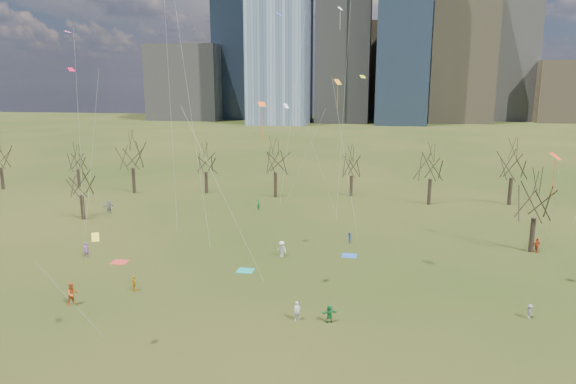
% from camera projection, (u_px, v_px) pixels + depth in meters
% --- Properties ---
extents(ground, '(500.00, 500.00, 0.00)m').
position_uv_depth(ground, '(263.00, 302.00, 43.37)').
color(ground, black).
rests_on(ground, ground).
extents(downtown_skyline, '(212.50, 78.00, 118.00)m').
position_uv_depth(downtown_skyline, '(357.00, 37.00, 238.47)').
color(downtown_skyline, slate).
rests_on(downtown_skyline, ground).
extents(bare_tree_row, '(113.04, 29.80, 9.50)m').
position_uv_depth(bare_tree_row, '(316.00, 164.00, 77.95)').
color(bare_tree_row, black).
rests_on(bare_tree_row, ground).
extents(blanket_teal, '(1.60, 1.50, 0.03)m').
position_uv_depth(blanket_teal, '(245.00, 271.00, 50.57)').
color(blanket_teal, '#178F7E').
rests_on(blanket_teal, ground).
extents(blanket_navy, '(1.60, 1.50, 0.03)m').
position_uv_depth(blanket_navy, '(349.00, 256.00, 54.94)').
color(blanket_navy, '#2455AA').
rests_on(blanket_navy, ground).
extents(blanket_crimson, '(1.60, 1.50, 0.03)m').
position_uv_depth(blanket_crimson, '(120.00, 262.00, 52.96)').
color(blanket_crimson, red).
rests_on(blanket_crimson, ground).
extents(person_1, '(0.68, 0.66, 1.58)m').
position_uv_depth(person_1, '(297.00, 311.00, 39.87)').
color(person_1, silver).
rests_on(person_1, ground).
extents(person_2, '(1.16, 1.20, 1.96)m').
position_uv_depth(person_2, '(72.00, 294.00, 42.61)').
color(person_2, '#C44F1C').
rests_on(person_2, ground).
extents(person_3, '(0.54, 0.81, 1.18)m').
position_uv_depth(person_3, '(530.00, 311.00, 40.24)').
color(person_3, slate).
rests_on(person_3, ground).
extents(person_4, '(0.87, 0.81, 1.44)m').
position_uv_depth(person_4, '(134.00, 283.00, 45.49)').
color(person_4, gold).
rests_on(person_4, ground).
extents(person_5, '(1.40, 0.91, 1.44)m').
position_uv_depth(person_5, '(329.00, 314.00, 39.55)').
color(person_5, '#1A7535').
rests_on(person_5, ground).
extents(person_7, '(0.66, 0.73, 1.66)m').
position_uv_depth(person_7, '(86.00, 250.00, 54.27)').
color(person_7, '#8A4F9E').
rests_on(person_7, ground).
extents(person_8, '(0.52, 0.64, 1.22)m').
position_uv_depth(person_8, '(349.00, 238.00, 59.24)').
color(person_8, '#24459E').
rests_on(person_8, ground).
extents(person_9, '(1.26, 1.03, 1.70)m').
position_uv_depth(person_9, '(282.00, 249.00, 54.52)').
color(person_9, silver).
rests_on(person_9, ground).
extents(person_10, '(1.01, 0.80, 1.60)m').
position_uv_depth(person_10, '(537.00, 245.00, 55.87)').
color(person_10, red).
rests_on(person_10, ground).
extents(person_11, '(1.75, 1.29, 1.84)m').
position_uv_depth(person_11, '(109.00, 207.00, 72.85)').
color(person_11, slate).
rests_on(person_11, ground).
extents(person_13, '(0.64, 0.73, 1.68)m').
position_uv_depth(person_13, '(258.00, 205.00, 74.41)').
color(person_13, '#197136').
rests_on(person_13, ground).
extents(kites_airborne, '(62.18, 47.49, 28.59)m').
position_uv_depth(kites_airborne, '(331.00, 130.00, 53.75)').
color(kites_airborne, '#FF5B15').
rests_on(kites_airborne, ground).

